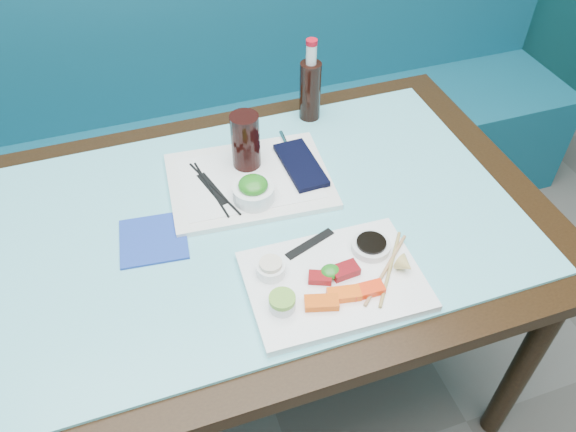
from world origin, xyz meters
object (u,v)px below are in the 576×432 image
object	(u,v)px
sashimi_plate	(334,281)
cola_glass	(246,141)
serving_tray	(249,181)
booth_bench	(197,141)
seaweed_bowl	(254,193)
blue_napkin	(153,239)
cola_bottle_body	(310,91)
dining_table	(256,244)

from	to	relation	value
sashimi_plate	cola_glass	distance (m)	0.43
sashimi_plate	serving_tray	world-z (taller)	sashimi_plate
booth_bench	seaweed_bowl	size ratio (longest dim) A/B	30.12
sashimi_plate	blue_napkin	size ratio (longest dim) A/B	2.44
serving_tray	seaweed_bowl	size ratio (longest dim) A/B	3.94
booth_bench	serving_tray	size ratio (longest dim) A/B	7.64
serving_tray	seaweed_bowl	distance (m)	0.08
seaweed_bowl	cola_bottle_body	size ratio (longest dim) A/B	0.59
seaweed_bowl	blue_napkin	distance (m)	0.25
seaweed_bowl	cola_bottle_body	world-z (taller)	cola_bottle_body
seaweed_bowl	cola_glass	xyz separation A→B (m)	(0.02, 0.13, 0.05)
blue_napkin	booth_bench	bearing A→B (deg)	74.37
cola_glass	dining_table	bearing A→B (deg)	-100.90
cola_glass	cola_bottle_body	distance (m)	0.28
dining_table	blue_napkin	xyz separation A→B (m)	(-0.23, 0.00, 0.09)
sashimi_plate	serving_tray	size ratio (longest dim) A/B	0.92
sashimi_plate	blue_napkin	distance (m)	0.42
booth_bench	cola_bottle_body	world-z (taller)	booth_bench
dining_table	blue_napkin	bearing A→B (deg)	178.90
sashimi_plate	cola_glass	bearing A→B (deg)	101.19
dining_table	sashimi_plate	distance (m)	0.28
cola_bottle_body	blue_napkin	size ratio (longest dim) A/B	1.13
booth_bench	cola_glass	size ratio (longest dim) A/B	20.46
booth_bench	dining_table	bearing A→B (deg)	-90.00
booth_bench	blue_napkin	xyz separation A→B (m)	(-0.23, -0.83, 0.39)
cola_bottle_body	blue_napkin	distance (m)	0.61
dining_table	seaweed_bowl	xyz separation A→B (m)	(0.01, 0.05, 0.13)
dining_table	serving_tray	world-z (taller)	serving_tray
cola_bottle_body	blue_napkin	world-z (taller)	cola_bottle_body
dining_table	cola_glass	world-z (taller)	cola_glass
dining_table	cola_glass	xyz separation A→B (m)	(0.03, 0.18, 0.18)
cola_bottle_body	booth_bench	bearing A→B (deg)	117.91
serving_tray	blue_napkin	size ratio (longest dim) A/B	2.65
serving_tray	cola_glass	bearing A→B (deg)	84.19
seaweed_bowl	cola_glass	distance (m)	0.14
sashimi_plate	cola_glass	size ratio (longest dim) A/B	2.46
blue_napkin	dining_table	bearing A→B (deg)	-1.10
booth_bench	serving_tray	bearing A→B (deg)	-88.10
cola_glass	blue_napkin	distance (m)	0.33
booth_bench	blue_napkin	distance (m)	0.95
booth_bench	cola_bottle_body	distance (m)	0.73
serving_tray	cola_glass	world-z (taller)	cola_glass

